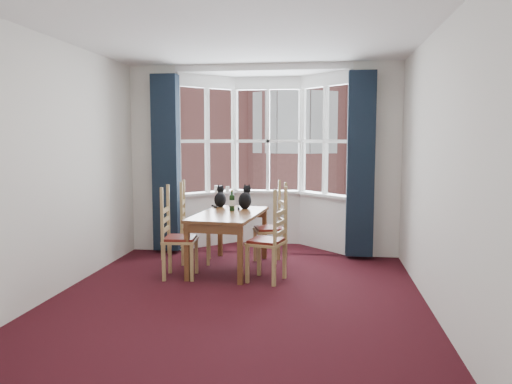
% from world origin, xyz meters
% --- Properties ---
extents(floor, '(4.50, 4.50, 0.00)m').
position_xyz_m(floor, '(0.00, 0.00, 0.00)').
color(floor, black).
rests_on(floor, ground).
extents(ceiling, '(4.50, 4.50, 0.00)m').
position_xyz_m(ceiling, '(0.00, 0.00, 2.80)').
color(ceiling, white).
rests_on(ceiling, floor).
extents(wall_left, '(0.00, 4.50, 4.50)m').
position_xyz_m(wall_left, '(-2.00, 0.00, 1.40)').
color(wall_left, silver).
rests_on(wall_left, floor).
extents(wall_right, '(0.00, 4.50, 4.50)m').
position_xyz_m(wall_right, '(2.00, 0.00, 1.40)').
color(wall_right, silver).
rests_on(wall_right, floor).
extents(wall_near, '(4.00, 0.00, 4.00)m').
position_xyz_m(wall_near, '(0.00, -2.25, 1.40)').
color(wall_near, silver).
rests_on(wall_near, floor).
extents(wall_back_pier_left, '(0.70, 0.12, 2.80)m').
position_xyz_m(wall_back_pier_left, '(-1.65, 2.25, 1.40)').
color(wall_back_pier_left, silver).
rests_on(wall_back_pier_left, floor).
extents(wall_back_pier_right, '(0.70, 0.12, 2.80)m').
position_xyz_m(wall_back_pier_right, '(1.65, 2.25, 1.40)').
color(wall_back_pier_right, silver).
rests_on(wall_back_pier_right, floor).
extents(bay_window, '(2.76, 0.94, 2.80)m').
position_xyz_m(bay_window, '(0.00, 2.75, 1.40)').
color(bay_window, white).
rests_on(bay_window, floor).
extents(curtain_left, '(0.38, 0.22, 2.60)m').
position_xyz_m(curtain_left, '(-1.42, 2.07, 1.35)').
color(curtain_left, black).
rests_on(curtain_left, floor).
extents(curtain_right, '(0.38, 0.22, 2.60)m').
position_xyz_m(curtain_right, '(1.42, 2.07, 1.35)').
color(curtain_right, black).
rests_on(curtain_right, floor).
extents(dining_table, '(0.90, 1.49, 0.75)m').
position_xyz_m(dining_table, '(-0.32, 1.26, 0.66)').
color(dining_table, brown).
rests_on(dining_table, floor).
extents(chair_left_near, '(0.44, 0.46, 0.92)m').
position_xyz_m(chair_left_near, '(-0.93, 0.77, 0.47)').
color(chair_left_near, '#A58950').
rests_on(chair_left_near, floor).
extents(chair_left_far, '(0.47, 0.49, 0.92)m').
position_xyz_m(chair_left_far, '(-0.93, 1.52, 0.47)').
color(chair_left_far, '#A58950').
rests_on(chair_left_far, floor).
extents(chair_right_near, '(0.50, 0.51, 0.92)m').
position_xyz_m(chair_right_near, '(0.32, 0.74, 0.47)').
color(chair_right_near, '#A58950').
rests_on(chair_right_near, floor).
extents(chair_right_far, '(0.51, 0.52, 0.92)m').
position_xyz_m(chair_right_far, '(0.27, 1.62, 0.47)').
color(chair_right_far, '#A58950').
rests_on(chair_right_far, floor).
extents(cat_left, '(0.19, 0.25, 0.32)m').
position_xyz_m(cat_left, '(-0.55, 1.81, 0.87)').
color(cat_left, black).
rests_on(cat_left, dining_table).
extents(cat_right, '(0.22, 0.28, 0.35)m').
position_xyz_m(cat_right, '(-0.17, 1.69, 0.88)').
color(cat_right, black).
rests_on(cat_right, dining_table).
extents(wine_bottle, '(0.07, 0.07, 0.28)m').
position_xyz_m(wine_bottle, '(-0.32, 1.47, 0.87)').
color(wine_bottle, black).
rests_on(wine_bottle, dining_table).
extents(candle_tall, '(0.06, 0.06, 0.11)m').
position_xyz_m(candle_tall, '(-0.78, 2.60, 0.92)').
color(candle_tall, white).
rests_on(candle_tall, bay_window).
extents(candle_short, '(0.06, 0.06, 0.10)m').
position_xyz_m(candle_short, '(-0.71, 2.63, 0.92)').
color(candle_short, white).
rests_on(candle_short, bay_window).
extents(candle_extra, '(0.05, 0.05, 0.09)m').
position_xyz_m(candle_extra, '(-0.61, 2.65, 0.92)').
color(candle_extra, white).
rests_on(candle_extra, bay_window).
extents(street, '(80.00, 80.00, 0.00)m').
position_xyz_m(street, '(0.00, 32.25, -6.00)').
color(street, '#333335').
rests_on(street, ground).
extents(tenement_building, '(18.40, 7.80, 15.20)m').
position_xyz_m(tenement_building, '(0.00, 14.01, 1.60)').
color(tenement_building, '#8F4F49').
rests_on(tenement_building, street).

